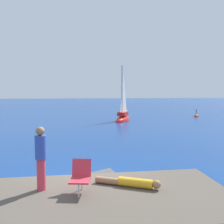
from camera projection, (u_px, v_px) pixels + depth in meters
ground_plane at (82, 183)px, 8.64m from camera, size 160.00×160.00×0.00m
shore_ledge at (94, 208)px, 6.16m from camera, size 6.95×3.47×0.60m
boulder_seaward at (134, 193)px, 7.77m from camera, size 0.96×0.90×0.55m
boulder_inland at (103, 189)px, 8.08m from camera, size 1.45×1.60×0.89m
sailboat_near at (123, 118)px, 25.46m from camera, size 2.34×3.30×5.99m
person_sunbather at (131, 182)px, 6.71m from camera, size 1.65×0.87×0.25m
person_standing at (41, 156)px, 6.44m from camera, size 0.28×0.28×1.62m
beach_chair at (81, 175)px, 6.33m from camera, size 0.57×0.66×0.80m
marker_buoy at (196, 117)px, 29.18m from camera, size 0.56×0.56×1.13m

